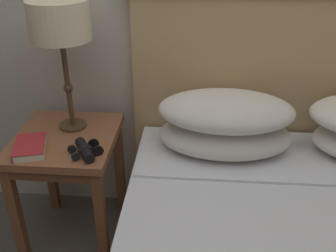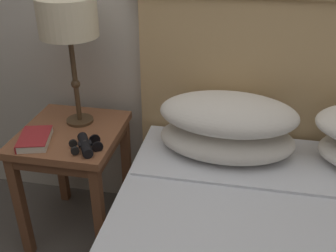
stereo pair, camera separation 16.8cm
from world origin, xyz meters
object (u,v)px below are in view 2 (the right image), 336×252
at_px(nightstand, 73,147).
at_px(binoculars_pair, 86,145).
at_px(book_on_nightstand, 34,139).
at_px(table_lamp, 68,21).

height_order(nightstand, binoculars_pair, binoculars_pair).
height_order(nightstand, book_on_nightstand, book_on_nightstand).
xyz_separation_m(book_on_nightstand, binoculars_pair, (0.25, -0.01, 0.01)).
relative_size(book_on_nightstand, binoculars_pair, 1.37).
relative_size(nightstand, binoculars_pair, 3.82).
bearing_deg(binoculars_pair, table_lamp, 117.54).
bearing_deg(nightstand, table_lamp, 82.62).
height_order(table_lamp, binoculars_pair, table_lamp).
xyz_separation_m(nightstand, book_on_nightstand, (-0.11, -0.14, 0.11)).
bearing_deg(book_on_nightstand, binoculars_pair, -2.72).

